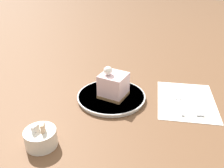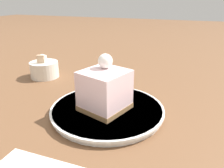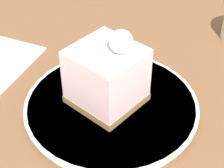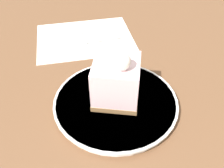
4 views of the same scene
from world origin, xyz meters
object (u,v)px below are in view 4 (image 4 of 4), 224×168
Objects in this scene: plate at (116,102)px; knife at (79,43)px; cake_slice at (116,80)px; fork at (90,31)px.

plate is 0.22m from knife.
plate is 2.12× the size of cake_slice.
cake_slice is (-0.01, 0.00, 0.05)m from plate.
cake_slice reaches higher than fork.
cake_slice is 0.22m from knife.
knife is (0.05, -0.03, 0.00)m from fork.
fork and knife have the same top height.
plate is 0.05m from cake_slice.
plate reaches higher than knife.
cake_slice reaches higher than plate.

